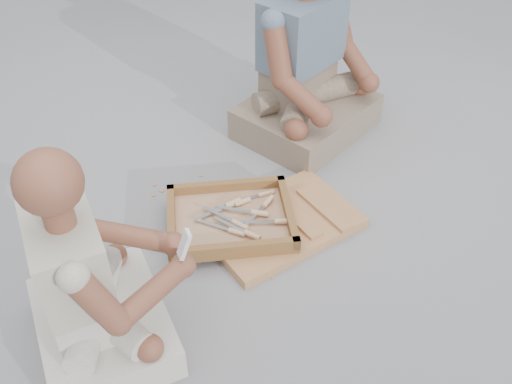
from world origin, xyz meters
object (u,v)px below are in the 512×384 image
object	(u,v)px
carved_panel	(280,223)
companion	(307,72)
tool_tray	(230,219)
craftsman	(91,287)

from	to	relation	value
carved_panel	companion	size ratio (longest dim) A/B	0.63
tool_tray	companion	bearing A→B (deg)	46.82
carved_panel	tool_tray	size ratio (longest dim) A/B	1.07
companion	tool_tray	bearing A→B (deg)	15.92
craftsman	companion	world-z (taller)	companion
tool_tray	carved_panel	bearing A→B (deg)	-12.16
carved_panel	craftsman	distance (m)	0.86
carved_panel	craftsman	world-z (taller)	craftsman
carved_panel	companion	bearing A→B (deg)	60.62
tool_tray	companion	world-z (taller)	companion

